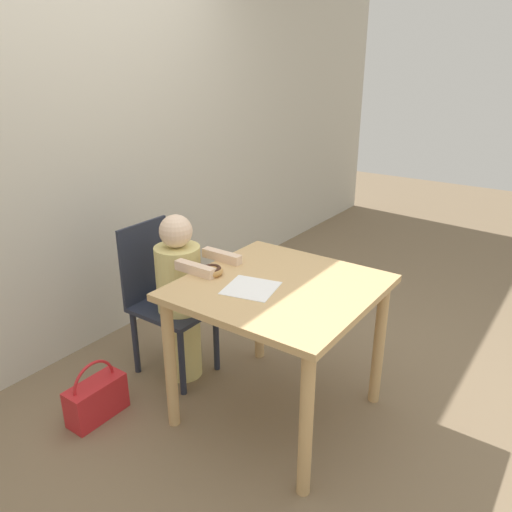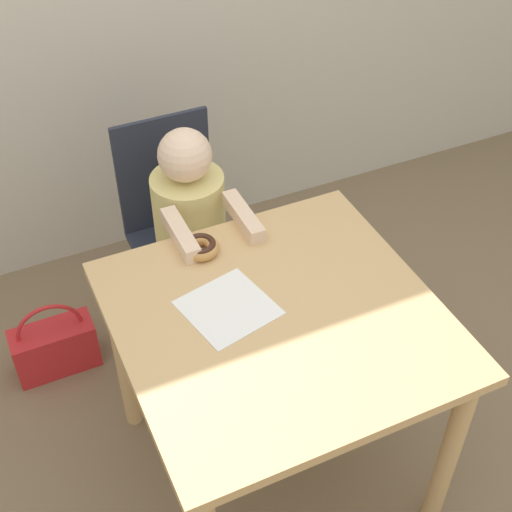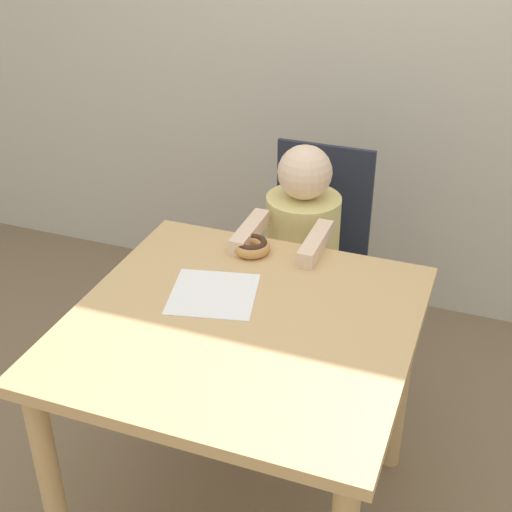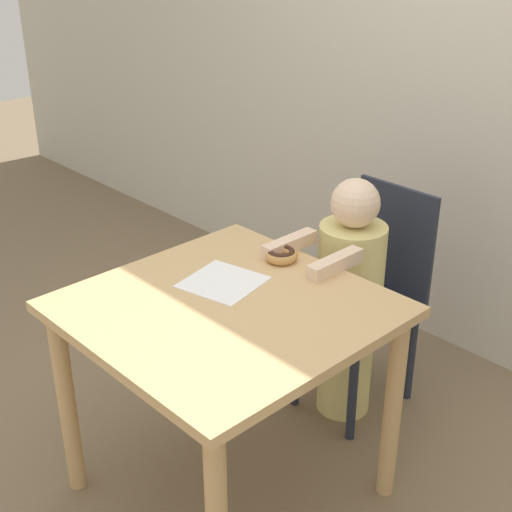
{
  "view_description": "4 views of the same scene",
  "coord_description": "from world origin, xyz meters",
  "px_view_note": "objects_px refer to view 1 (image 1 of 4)",
  "views": [
    {
      "loc": [
        -1.87,
        -1.18,
        1.78
      ],
      "look_at": [
        -0.01,
        0.13,
        0.88
      ],
      "focal_mm": 35.0,
      "sensor_mm": 36.0,
      "label": 1
    },
    {
      "loc": [
        -0.64,
        -1.24,
        2.22
      ],
      "look_at": [
        -0.01,
        0.13,
        0.88
      ],
      "focal_mm": 50.0,
      "sensor_mm": 36.0,
      "label": 2
    },
    {
      "loc": [
        0.57,
        -1.43,
        1.85
      ],
      "look_at": [
        -0.01,
        0.13,
        0.88
      ],
      "focal_mm": 50.0,
      "sensor_mm": 36.0,
      "label": 3
    },
    {
      "loc": [
        1.47,
        -1.27,
        1.87
      ],
      "look_at": [
        -0.01,
        0.13,
        0.88
      ],
      "focal_mm": 50.0,
      "sensor_mm": 36.0,
      "label": 4
    }
  ],
  "objects_px": {
    "child_figure": "(181,299)",
    "handbag": "(96,398)",
    "donut": "(212,270)",
    "chair": "(165,300)"
  },
  "relations": [
    {
      "from": "donut",
      "to": "chair",
      "type": "bearing_deg",
      "value": 80.55
    },
    {
      "from": "handbag",
      "to": "child_figure",
      "type": "bearing_deg",
      "value": -11.19
    },
    {
      "from": "chair",
      "to": "donut",
      "type": "xyz_separation_m",
      "value": [
        -0.07,
        -0.43,
        0.32
      ]
    },
    {
      "from": "handbag",
      "to": "donut",
      "type": "bearing_deg",
      "value": -40.45
    },
    {
      "from": "chair",
      "to": "handbag",
      "type": "bearing_deg",
      "value": -177.81
    },
    {
      "from": "chair",
      "to": "donut",
      "type": "height_order",
      "value": "chair"
    },
    {
      "from": "chair",
      "to": "child_figure",
      "type": "height_order",
      "value": "child_figure"
    },
    {
      "from": "child_figure",
      "to": "handbag",
      "type": "bearing_deg",
      "value": 168.81
    },
    {
      "from": "child_figure",
      "to": "chair",
      "type": "bearing_deg",
      "value": 90.0
    },
    {
      "from": "chair",
      "to": "child_figure",
      "type": "distance_m",
      "value": 0.14
    }
  ]
}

